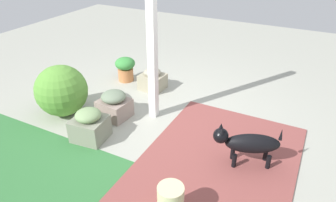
# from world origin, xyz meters

# --- Properties ---
(ground_plane) EXTENTS (12.00, 12.00, 0.00)m
(ground_plane) POSITION_xyz_m (0.00, 0.00, 0.00)
(ground_plane) COLOR #A2A396
(brick_path) EXTENTS (1.80, 2.40, 0.02)m
(brick_path) POSITION_xyz_m (-1.06, 0.50, 0.01)
(brick_path) COLOR brown
(brick_path) RESTS_ON ground
(porch_pillar) EXTENTS (0.11, 0.11, 2.52)m
(porch_pillar) POSITION_xyz_m (0.17, -0.06, 1.26)
(porch_pillar) COLOR white
(porch_pillar) RESTS_ON ground
(stone_planter_nearest) EXTENTS (0.43, 0.41, 0.39)m
(stone_planter_nearest) POSITION_xyz_m (0.64, -0.84, 0.18)
(stone_planter_nearest) COLOR #A0987E
(stone_planter_nearest) RESTS_ON ground
(stone_planter_mid) EXTENTS (0.47, 0.43, 0.43)m
(stone_planter_mid) POSITION_xyz_m (0.68, 0.24, 0.21)
(stone_planter_mid) COLOR gray
(stone_planter_mid) RESTS_ON ground
(stone_planter_far) EXTENTS (0.47, 0.45, 0.45)m
(stone_planter_far) POSITION_xyz_m (0.64, 0.85, 0.21)
(stone_planter_far) COLOR gray
(stone_planter_far) RESTS_ON ground
(round_shrub) EXTENTS (0.78, 0.78, 0.78)m
(round_shrub) POSITION_xyz_m (1.44, 0.51, 0.39)
(round_shrub) COLOR #589437
(round_shrub) RESTS_ON ground
(terracotta_pot_broad) EXTENTS (0.37, 0.37, 0.45)m
(terracotta_pot_broad) POSITION_xyz_m (1.26, -0.91, 0.26)
(terracotta_pot_broad) COLOR #BE7445
(terracotta_pot_broad) RESTS_ON ground
(dog) EXTENTS (0.77, 0.47, 0.55)m
(dog) POSITION_xyz_m (-1.36, 0.40, 0.32)
(dog) COLOR black
(dog) RESTS_ON ground
(ceramic_urn) EXTENTS (0.26, 0.26, 0.37)m
(ceramic_urn) POSITION_xyz_m (-0.91, 1.50, 0.19)
(ceramic_urn) COLOR beige
(ceramic_urn) RESTS_ON ground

